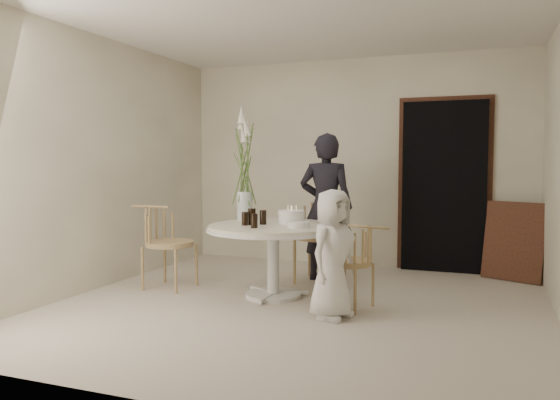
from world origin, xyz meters
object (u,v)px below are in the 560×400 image
(table, at_px, (273,236))
(chair_left, at_px, (160,234))
(girl, at_px, (326,207))
(birthday_cake, at_px, (291,217))
(chair_right, at_px, (358,254))
(boy, at_px, (333,254))
(flower_vase, at_px, (245,169))
(chair_far, at_px, (324,226))

(table, relative_size, chair_left, 1.49)
(girl, xyz_separation_m, birthday_cake, (-0.15, -0.76, -0.05))
(chair_right, height_order, boy, boy)
(chair_left, distance_m, boy, 2.12)
(girl, bearing_deg, flower_vase, 39.14)
(chair_right, height_order, girl, girl)
(flower_vase, bearing_deg, boy, -33.75)
(chair_far, distance_m, chair_right, 1.30)
(chair_right, bearing_deg, girl, -136.79)
(boy, height_order, birthday_cake, boy)
(chair_left, height_order, flower_vase, flower_vase)
(table, xyz_separation_m, boy, (0.75, -0.51, -0.05))
(chair_right, relative_size, girl, 0.47)
(chair_right, xyz_separation_m, flower_vase, (-1.34, 0.45, 0.77))
(chair_far, xyz_separation_m, chair_right, (0.64, -1.13, -0.11))
(table, height_order, chair_left, chair_left)
(boy, xyz_separation_m, birthday_cake, (-0.63, 0.71, 0.23))
(table, xyz_separation_m, girl, (0.27, 0.96, 0.23))
(chair_left, bearing_deg, table, -87.38)
(birthday_cake, bearing_deg, boy, -48.32)
(boy, bearing_deg, chair_far, 36.78)
(table, xyz_separation_m, chair_left, (-1.31, -0.03, -0.04))
(chair_left, relative_size, boy, 0.79)
(boy, height_order, flower_vase, flower_vase)
(girl, bearing_deg, chair_right, 114.79)
(table, distance_m, girl, 1.02)
(table, relative_size, girl, 0.79)
(girl, relative_size, flower_vase, 1.37)
(table, bearing_deg, chair_left, -178.82)
(chair_far, bearing_deg, chair_right, -56.12)
(chair_left, bearing_deg, birthday_cake, -79.54)
(table, height_order, flower_vase, flower_vase)
(chair_left, height_order, boy, boy)
(flower_vase, bearing_deg, birthday_cake, -8.77)
(chair_right, xyz_separation_m, boy, (-0.14, -0.35, 0.05))
(chair_far, xyz_separation_m, flower_vase, (-0.70, -0.68, 0.66))
(birthday_cake, xyz_separation_m, flower_vase, (-0.56, 0.09, 0.48))
(girl, bearing_deg, birthday_cake, 74.39)
(girl, bearing_deg, boy, 103.91)
(table, relative_size, birthday_cake, 4.85)
(birthday_cake, bearing_deg, chair_right, -25.16)
(flower_vase, bearing_deg, table, -32.99)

